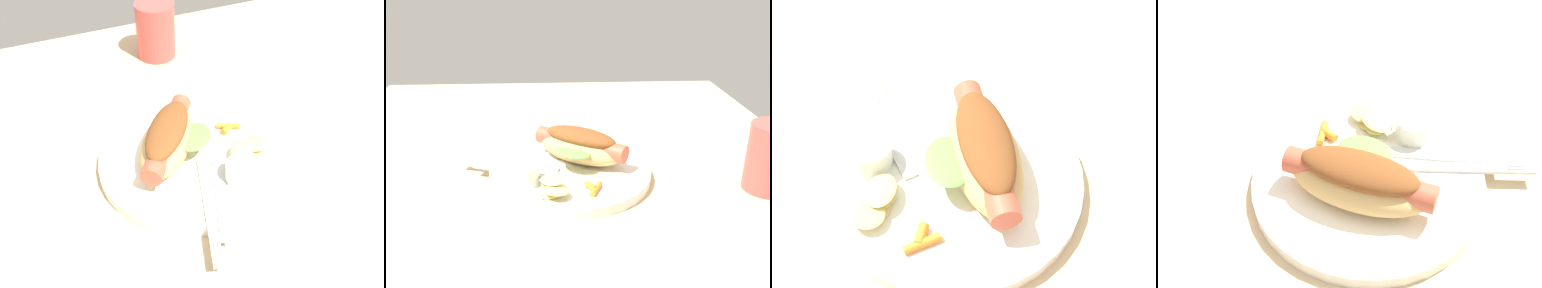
# 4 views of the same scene
# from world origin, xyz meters

# --- Properties ---
(ground_plane) EXTENTS (1.20, 0.90, 0.02)m
(ground_plane) POSITION_xyz_m (0.00, 0.00, -0.01)
(ground_plane) COLOR tan
(plate) EXTENTS (0.25, 0.25, 0.02)m
(plate) POSITION_xyz_m (-0.03, 0.03, 0.01)
(plate) COLOR white
(plate) RESTS_ON ground_plane
(hot_dog) EXTENTS (0.14, 0.16, 0.06)m
(hot_dog) POSITION_xyz_m (-0.05, 0.05, 0.04)
(hot_dog) COLOR tan
(hot_dog) RESTS_ON plate
(sauce_ramekin) EXTENTS (0.04, 0.04, 0.03)m
(sauce_ramekin) POSITION_xyz_m (0.02, -0.04, 0.03)
(sauce_ramekin) COLOR white
(sauce_ramekin) RESTS_ON plate
(fork) EXTENTS (0.06, 0.16, 0.00)m
(fork) POSITION_xyz_m (-0.04, -0.07, 0.02)
(fork) COLOR silver
(fork) RESTS_ON plate
(knife) EXTENTS (0.06, 0.13, 0.00)m
(knife) POSITION_xyz_m (-0.02, -0.06, 0.02)
(knife) COLOR silver
(knife) RESTS_ON plate
(chips_pile) EXTENTS (0.07, 0.05, 0.02)m
(chips_pile) POSITION_xyz_m (0.05, 0.00, 0.02)
(chips_pile) COLOR #DCCD76
(chips_pile) RESTS_ON plate
(carrot_garnish) EXTENTS (0.04, 0.03, 0.01)m
(carrot_garnish) POSITION_xyz_m (0.05, 0.06, 0.02)
(carrot_garnish) COLOR orange
(carrot_garnish) RESTS_ON plate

